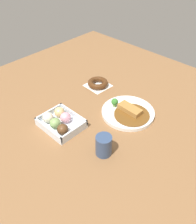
{
  "coord_description": "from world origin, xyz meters",
  "views": [
    {
      "loc": [
        0.62,
        -0.63,
        0.76
      ],
      "look_at": [
        0.01,
        0.01,
        0.03
      ],
      "focal_mm": 38.24,
      "sensor_mm": 36.0,
      "label": 1
    }
  ],
  "objects_px": {
    "donut_box": "(60,122)",
    "coffee_mug": "(104,145)",
    "chocolate_ring_donut": "(98,83)",
    "curry_plate": "(128,112)"
  },
  "relations": [
    {
      "from": "curry_plate",
      "to": "donut_box",
      "type": "height_order",
      "value": "curry_plate"
    },
    {
      "from": "chocolate_ring_donut",
      "to": "coffee_mug",
      "type": "height_order",
      "value": "coffee_mug"
    },
    {
      "from": "coffee_mug",
      "to": "curry_plate",
      "type": "bearing_deg",
      "value": 107.14
    },
    {
      "from": "chocolate_ring_donut",
      "to": "coffee_mug",
      "type": "bearing_deg",
      "value": -43.6
    },
    {
      "from": "coffee_mug",
      "to": "chocolate_ring_donut",
      "type": "bearing_deg",
      "value": 136.4
    },
    {
      "from": "donut_box",
      "to": "coffee_mug",
      "type": "relative_size",
      "value": 2.06
    },
    {
      "from": "donut_box",
      "to": "chocolate_ring_donut",
      "type": "distance_m",
      "value": 0.38
    },
    {
      "from": "donut_box",
      "to": "curry_plate",
      "type": "bearing_deg",
      "value": 58.49
    },
    {
      "from": "curry_plate",
      "to": "chocolate_ring_donut",
      "type": "height_order",
      "value": "curry_plate"
    },
    {
      "from": "donut_box",
      "to": "chocolate_ring_donut",
      "type": "relative_size",
      "value": 1.44
    }
  ]
}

